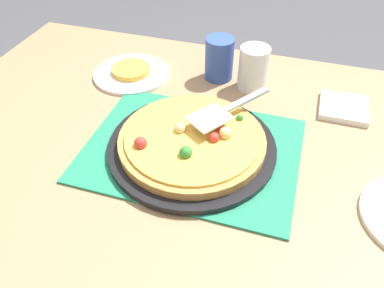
% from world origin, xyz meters
% --- Properties ---
extents(dining_table, '(1.40, 1.00, 0.75)m').
position_xyz_m(dining_table, '(0.00, 0.00, 0.64)').
color(dining_table, '#9E7A56').
rests_on(dining_table, ground_plane).
extents(placemat, '(0.48, 0.36, 0.01)m').
position_xyz_m(placemat, '(0.00, 0.00, 0.75)').
color(placemat, '#237F5B').
rests_on(placemat, dining_table).
extents(pizza_pan, '(0.38, 0.38, 0.01)m').
position_xyz_m(pizza_pan, '(0.00, 0.00, 0.76)').
color(pizza_pan, black).
rests_on(pizza_pan, placemat).
extents(pizza, '(0.33, 0.33, 0.05)m').
position_xyz_m(pizza, '(-0.00, -0.00, 0.78)').
color(pizza, '#B78442').
rests_on(pizza, pizza_pan).
extents(plate_far_right, '(0.22, 0.22, 0.01)m').
position_xyz_m(plate_far_right, '(0.26, -0.26, 0.76)').
color(plate_far_right, white).
rests_on(plate_far_right, dining_table).
extents(served_slice_right, '(0.11, 0.11, 0.02)m').
position_xyz_m(served_slice_right, '(0.26, -0.26, 0.77)').
color(served_slice_right, gold).
rests_on(served_slice_right, plate_far_right).
extents(cup_near, '(0.08, 0.08, 0.12)m').
position_xyz_m(cup_near, '(0.02, -0.32, 0.81)').
color(cup_near, '#3351AD').
rests_on(cup_near, dining_table).
extents(cup_far, '(0.08, 0.08, 0.12)m').
position_xyz_m(cup_far, '(-0.08, -0.30, 0.81)').
color(cup_far, white).
rests_on(cup_far, dining_table).
extents(pizza_server, '(0.17, 0.21, 0.01)m').
position_xyz_m(pizza_server, '(-0.06, -0.08, 0.82)').
color(pizza_server, silver).
rests_on(pizza_server, pizza).
extents(napkin_stack, '(0.12, 0.12, 0.02)m').
position_xyz_m(napkin_stack, '(-0.33, -0.26, 0.76)').
color(napkin_stack, white).
rests_on(napkin_stack, dining_table).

